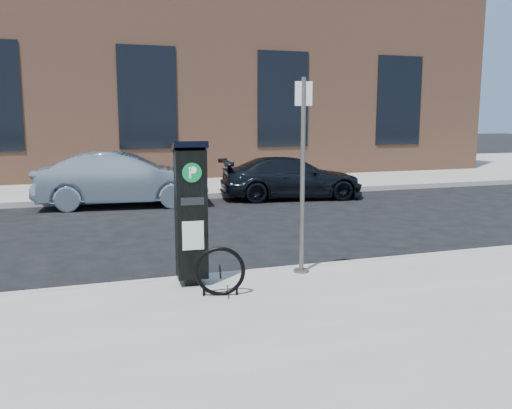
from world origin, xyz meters
name	(u,v)px	position (x,y,z in m)	size (l,w,h in m)	color
ground	(262,279)	(0.00, 0.00, 0.00)	(120.00, 120.00, 0.00)	black
sidewalk_far	(143,176)	(0.00, 14.00, 0.07)	(60.00, 12.00, 0.15)	gray
curb_near	(263,275)	(0.00, -0.02, 0.07)	(60.00, 0.12, 0.16)	#9E9B93
curb_far	(169,198)	(0.00, 8.02, 0.07)	(60.00, 0.12, 0.16)	#9E9B93
building	(131,74)	(0.00, 17.00, 4.15)	(28.00, 10.05, 8.25)	#986145
parking_kiosk	(191,212)	(-1.11, -0.35, 1.11)	(0.46, 0.41, 1.88)	black
sign_pole	(302,178)	(0.48, -0.30, 1.49)	(0.24, 0.22, 2.70)	#4C4843
bike_rack	(220,272)	(-0.88, -0.93, 0.45)	(0.61, 0.20, 0.62)	black
car_silver	(122,179)	(-1.32, 7.40, 0.72)	(1.52, 4.37, 1.44)	#7F8FA1
car_dark	(292,178)	(3.44, 7.27, 0.60)	(1.68, 4.13, 1.20)	black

